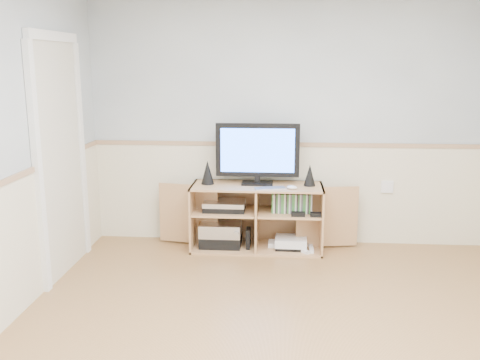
# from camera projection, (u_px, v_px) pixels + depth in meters

# --- Properties ---
(room) EXTENTS (4.04, 4.54, 2.54)m
(room) POSITION_uv_depth(u_px,v_px,m) (283.00, 165.00, 3.28)
(room) COLOR #AB814C
(room) RESTS_ON ground
(media_cabinet) EXTENTS (2.01, 0.48, 0.65)m
(media_cabinet) POSITION_uv_depth(u_px,v_px,m) (257.00, 215.00, 5.35)
(media_cabinet) COLOR tan
(media_cabinet) RESTS_ON floor
(monitor) EXTENTS (0.82, 0.18, 0.60)m
(monitor) POSITION_uv_depth(u_px,v_px,m) (258.00, 152.00, 5.21)
(monitor) COLOR black
(monitor) RESTS_ON media_cabinet
(speaker_left) EXTENTS (0.13, 0.13, 0.23)m
(speaker_left) POSITION_uv_depth(u_px,v_px,m) (208.00, 172.00, 5.26)
(speaker_left) COLOR black
(speaker_left) RESTS_ON media_cabinet
(speaker_right) EXTENTS (0.11, 0.11, 0.21)m
(speaker_right) POSITION_uv_depth(u_px,v_px,m) (310.00, 175.00, 5.19)
(speaker_right) COLOR black
(speaker_right) RESTS_ON media_cabinet
(keyboard) EXTENTS (0.32, 0.19, 0.01)m
(keyboard) POSITION_uv_depth(u_px,v_px,m) (270.00, 188.00, 5.08)
(keyboard) COLOR silver
(keyboard) RESTS_ON media_cabinet
(mouse) EXTENTS (0.11, 0.09, 0.04)m
(mouse) POSITION_uv_depth(u_px,v_px,m) (292.00, 187.00, 5.07)
(mouse) COLOR white
(mouse) RESTS_ON media_cabinet
(av_components) EXTENTS (0.50, 0.30, 0.47)m
(av_components) POSITION_uv_depth(u_px,v_px,m) (222.00, 227.00, 5.35)
(av_components) COLOR black
(av_components) RESTS_ON media_cabinet
(game_consoles) EXTENTS (0.45, 0.30, 0.11)m
(game_consoles) POSITION_uv_depth(u_px,v_px,m) (290.00, 243.00, 5.32)
(game_consoles) COLOR white
(game_consoles) RESTS_ON media_cabinet
(game_cases) EXTENTS (0.39, 0.14, 0.19)m
(game_cases) POSITION_uv_depth(u_px,v_px,m) (292.00, 203.00, 5.22)
(game_cases) COLOR #3F8C3F
(game_cases) RESTS_ON media_cabinet
(wall_outlet) EXTENTS (0.12, 0.03, 0.12)m
(wall_outlet) POSITION_uv_depth(u_px,v_px,m) (387.00, 187.00, 5.39)
(wall_outlet) COLOR white
(wall_outlet) RESTS_ON wall_back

